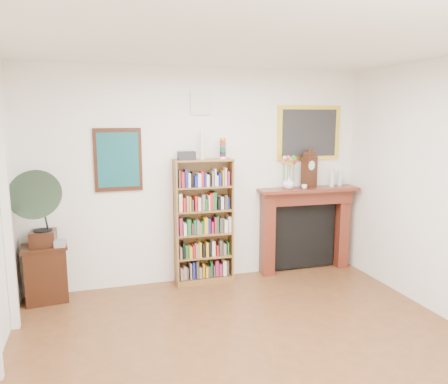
% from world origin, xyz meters
% --- Properties ---
extents(room, '(4.51, 5.01, 2.81)m').
position_xyz_m(room, '(0.00, 0.00, 1.40)').
color(room, '#56361A').
rests_on(room, ground).
extents(teal_poster, '(0.58, 0.04, 0.78)m').
position_xyz_m(teal_poster, '(-1.05, 2.48, 1.65)').
color(teal_poster, black).
rests_on(teal_poster, back_wall).
extents(small_picture, '(0.26, 0.04, 0.30)m').
position_xyz_m(small_picture, '(0.00, 2.48, 2.35)').
color(small_picture, white).
rests_on(small_picture, back_wall).
extents(gilt_painting, '(0.95, 0.04, 0.75)m').
position_xyz_m(gilt_painting, '(1.55, 2.48, 1.95)').
color(gilt_painting, yellow).
rests_on(gilt_painting, back_wall).
extents(bookshelf, '(0.77, 0.31, 1.89)m').
position_xyz_m(bookshelf, '(-0.00, 2.34, 0.92)').
color(bookshelf, brown).
rests_on(bookshelf, floor).
extents(side_cabinet, '(0.54, 0.42, 0.69)m').
position_xyz_m(side_cabinet, '(-1.95, 2.30, 0.34)').
color(side_cabinet, black).
rests_on(side_cabinet, floor).
extents(fireplace, '(1.44, 0.40, 1.20)m').
position_xyz_m(fireplace, '(1.49, 2.40, 0.71)').
color(fireplace, '#4C1C11').
rests_on(fireplace, floor).
extents(gramophone, '(0.59, 0.72, 0.92)m').
position_xyz_m(gramophone, '(-1.95, 2.16, 1.21)').
color(gramophone, black).
rests_on(gramophone, side_cabinet).
extents(cd_stack, '(0.13, 0.13, 0.08)m').
position_xyz_m(cd_stack, '(-1.76, 2.19, 0.73)').
color(cd_stack, '#ACABB8').
rests_on(cd_stack, side_cabinet).
extents(mantel_clock, '(0.24, 0.19, 0.50)m').
position_xyz_m(mantel_clock, '(1.52, 2.37, 1.44)').
color(mantel_clock, black).
rests_on(mantel_clock, fireplace).
extents(flower_vase, '(0.19, 0.19, 0.17)m').
position_xyz_m(flower_vase, '(1.20, 2.35, 1.29)').
color(flower_vase, white).
rests_on(flower_vase, fireplace).
extents(teacup, '(0.08, 0.08, 0.06)m').
position_xyz_m(teacup, '(1.40, 2.27, 1.23)').
color(teacup, white).
rests_on(teacup, fireplace).
extents(bottle_left, '(0.07, 0.07, 0.24)m').
position_xyz_m(bottle_left, '(1.86, 2.34, 1.32)').
color(bottle_left, silver).
rests_on(bottle_left, fireplace).
extents(bottle_right, '(0.06, 0.06, 0.20)m').
position_xyz_m(bottle_right, '(2.01, 2.38, 1.30)').
color(bottle_right, silver).
rests_on(bottle_right, fireplace).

